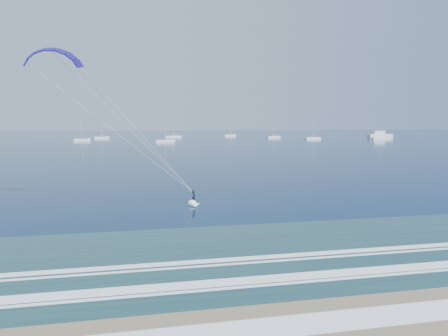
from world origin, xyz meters
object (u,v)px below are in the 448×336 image
sailboat_2 (102,138)px  sailboat_7 (274,137)px  sailboat_3 (165,141)px  sailboat_8 (173,136)px  sailboat_5 (313,138)px  sailboat_4 (230,135)px  sailboat_6 (381,138)px  motor_yacht (380,135)px  sailboat_1 (82,140)px  kitesurfer_rig (127,126)px

sailboat_2 → sailboat_7: bearing=-5.1°
sailboat_3 → sailboat_8: sailboat_3 is taller
sailboat_3 → sailboat_5: 88.27m
sailboat_4 → sailboat_6: (75.55, -65.06, 0.02)m
sailboat_8 → sailboat_3: bearing=-98.0°
sailboat_3 → sailboat_4: (49.17, 74.10, -0.01)m
sailboat_2 → sailboat_4: size_ratio=1.04×
sailboat_3 → sailboat_5: size_ratio=1.04×
sailboat_2 → sailboat_4: 87.69m
motor_yacht → sailboat_1: bearing=-177.0°
motor_yacht → sailboat_6: bearing=-121.4°
kitesurfer_rig → sailboat_5: bearing=60.1°
kitesurfer_rig → sailboat_7: kitesurfer_rig is taller
kitesurfer_rig → sailboat_8: 215.69m
sailboat_2 → sailboat_4: sailboat_2 is taller
kitesurfer_rig → sailboat_3: (12.51, 154.47, -8.86)m
sailboat_6 → sailboat_2: bearing=165.4°
motor_yacht → sailboat_8: (-129.54, 29.30, -1.04)m
sailboat_6 → sailboat_7: sailboat_6 is taller
sailboat_1 → sailboat_4: bearing=30.0°
sailboat_8 → sailboat_6: bearing=-23.7°
sailboat_1 → sailboat_3: size_ratio=0.89×
kitesurfer_rig → sailboat_3: kitesurfer_rig is taller
sailboat_8 → sailboat_1: bearing=-142.7°
sailboat_7 → sailboat_1: bearing=-170.0°
sailboat_1 → sailboat_5: 129.08m
sailboat_1 → sailboat_4: 105.85m
motor_yacht → sailboat_7: bearing=171.3°
sailboat_2 → sailboat_3: (35.31, -50.58, 0.01)m
sailboat_7 → sailboat_8: size_ratio=0.97×
motor_yacht → sailboat_3: size_ratio=1.26×
sailboat_3 → sailboat_8: bearing=82.0°
sailboat_3 → sailboat_8: 60.60m
sailboat_3 → sailboat_5: bearing=11.5°
sailboat_6 → sailboat_8: (-116.28, 50.98, -0.02)m
sailboat_4 → sailboat_6: size_ratio=0.77×
sailboat_7 → sailboat_3: bearing=-149.7°
sailboat_8 → sailboat_5: bearing=-28.5°
sailboat_2 → sailboat_6: 165.33m
sailboat_7 → sailboat_8: sailboat_8 is taller
sailboat_6 → sailboat_7: bearing=149.5°
sailboat_5 → sailboat_6: bearing=-12.6°
sailboat_4 → sailboat_5: size_ratio=0.89×
motor_yacht → sailboat_5: size_ratio=1.30×
sailboat_4 → sailboat_8: (-40.73, -14.09, 0.00)m
motor_yacht → sailboat_1: size_ratio=1.41×
sailboat_1 → sailboat_3: (42.53, -21.21, 0.01)m
sailboat_1 → sailboat_4: (91.69, 52.89, -0.00)m
sailboat_6 → sailboat_7: (-54.39, 32.07, -0.01)m
sailboat_3 → sailboat_6: 125.04m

